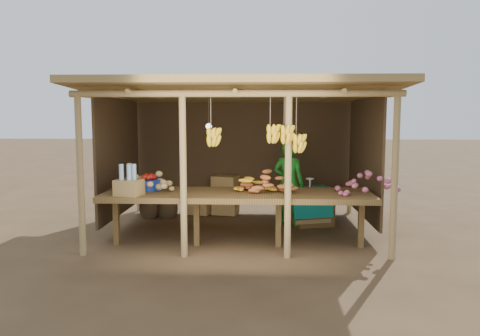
{
  "coord_description": "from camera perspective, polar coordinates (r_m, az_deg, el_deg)",
  "views": [
    {
      "loc": [
        0.31,
        -7.67,
        1.92
      ],
      "look_at": [
        0.0,
        0.0,
        1.05
      ],
      "focal_mm": 35.0,
      "sensor_mm": 36.0,
      "label": 1
    }
  ],
  "objects": [
    {
      "name": "banana_pile",
      "position": [
        6.95,
        1.79,
        -1.37
      ],
      "size": [
        0.66,
        0.5,
        0.35
      ],
      "primitive_type": null,
      "rotation": [
        0.0,
        0.0,
        0.27
      ],
      "color": "yellow",
      "rests_on": "counter"
    },
    {
      "name": "sweet_potato_heap",
      "position": [
        6.85,
        3.56,
        -1.46
      ],
      "size": [
        0.96,
        0.7,
        0.35
      ],
      "primitive_type": null,
      "rotation": [
        0.0,
        0.0,
        -0.23
      ],
      "color": "#C06531",
      "rests_on": "counter"
    },
    {
      "name": "tarp_crate",
      "position": [
        8.32,
        8.74,
        -4.49
      ],
      "size": [
        0.86,
        0.79,
        0.85
      ],
      "color": "brown",
      "rests_on": "ground"
    },
    {
      "name": "ground",
      "position": [
        7.91,
        0.0,
        -7.58
      ],
      "size": [
        60.0,
        60.0,
        0.0
      ],
      "primitive_type": "plane",
      "color": "brown",
      "rests_on": "ground"
    },
    {
      "name": "bottle_box",
      "position": [
        6.72,
        -13.4,
        -1.83
      ],
      "size": [
        0.41,
        0.36,
        0.45
      ],
      "color": "#A07E47",
      "rests_on": "counter"
    },
    {
      "name": "onion_heap",
      "position": [
        6.86,
        15.7,
        -1.65
      ],
      "size": [
        1.02,
        0.82,
        0.36
      ],
      "primitive_type": null,
      "rotation": [
        0.0,
        0.0,
        -0.38
      ],
      "color": "#B85973",
      "rests_on": "counter"
    },
    {
      "name": "stall_structure",
      "position": [
        7.71,
        0.18,
        6.46
      ],
      "size": [
        4.7,
        3.5,
        2.43
      ],
      "color": "tan",
      "rests_on": "ground"
    },
    {
      "name": "potato_heap",
      "position": [
        6.94,
        -11.51,
        -1.43
      ],
      "size": [
        0.95,
        0.57,
        0.36
      ],
      "primitive_type": null,
      "rotation": [
        0.0,
        0.0,
        -0.0
      ],
      "color": "tan",
      "rests_on": "counter"
    },
    {
      "name": "vendor",
      "position": [
        8.15,
        5.93,
        -1.86
      ],
      "size": [
        0.63,
        0.52,
        1.49
      ],
      "primitive_type": "imported",
      "rotation": [
        0.0,
        0.0,
        2.78
      ],
      "color": "#1B7C20",
      "rests_on": "ground"
    },
    {
      "name": "burlap_sacks",
      "position": [
        8.92,
        -9.89,
        -4.59
      ],
      "size": [
        0.73,
        0.38,
        0.51
      ],
      "color": "#493621",
      "rests_on": "ground"
    },
    {
      "name": "counter",
      "position": [
        6.83,
        -0.33,
        -3.49
      ],
      "size": [
        3.9,
        1.05,
        0.8
      ],
      "color": "brown",
      "rests_on": "ground"
    },
    {
      "name": "tomato_basin",
      "position": [
        7.2,
        -11.07,
        -1.83
      ],
      "size": [
        0.45,
        0.45,
        0.24
      ],
      "rotation": [
        0.0,
        0.0,
        0.19
      ],
      "color": "navy",
      "rests_on": "counter"
    },
    {
      "name": "carton_stack",
      "position": [
        9.05,
        -2.85,
        -3.68
      ],
      "size": [
        1.06,
        0.48,
        0.74
      ],
      "color": "#A07E47",
      "rests_on": "ground"
    }
  ]
}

